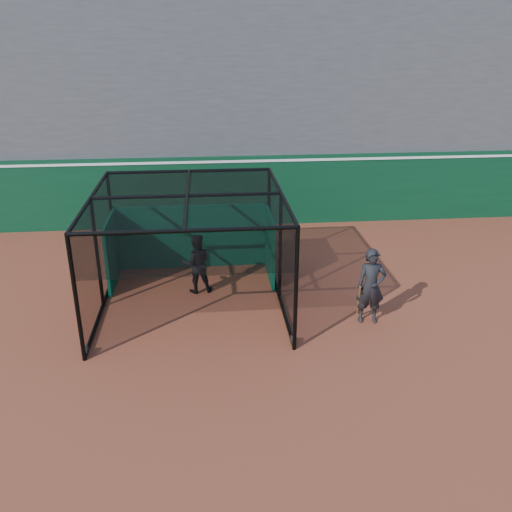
{
  "coord_description": "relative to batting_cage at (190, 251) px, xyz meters",
  "views": [
    {
      "loc": [
        -0.07,
        -10.27,
        6.56
      ],
      "look_at": [
        1.09,
        2.0,
        1.4
      ],
      "focal_mm": 38.0,
      "sensor_mm": 36.0,
      "label": 1
    }
  ],
  "objects": [
    {
      "name": "on_deck_player",
      "position": [
        4.27,
        -1.4,
        -0.51
      ],
      "size": [
        0.72,
        0.52,
        1.87
      ],
      "color": "black",
      "rests_on": "ground"
    },
    {
      "name": "batting_cage",
      "position": [
        0.0,
        0.0,
        0.0
      ],
      "size": [
        4.65,
        5.02,
        2.88
      ],
      "color": "black",
      "rests_on": "ground"
    },
    {
      "name": "batter",
      "position": [
        0.13,
        0.64,
        -0.62
      ],
      "size": [
        0.85,
        0.7,
        1.62
      ],
      "primitive_type": "imported",
      "rotation": [
        0.0,
        0.0,
        3.26
      ],
      "color": "black",
      "rests_on": "ground"
    },
    {
      "name": "outfield_wall",
      "position": [
        0.53,
        6.11,
        -0.15
      ],
      "size": [
        50.0,
        0.5,
        2.5
      ],
      "color": "#0A381E",
      "rests_on": "ground"
    },
    {
      "name": "grandstand",
      "position": [
        0.53,
        9.88,
        3.04
      ],
      "size": [
        50.0,
        7.85,
        8.95
      ],
      "color": "#4C4C4F",
      "rests_on": "ground"
    },
    {
      "name": "ground",
      "position": [
        0.53,
        -2.39,
        -1.44
      ],
      "size": [
        120.0,
        120.0,
        0.0
      ],
      "primitive_type": "plane",
      "color": "brown",
      "rests_on": "ground"
    }
  ]
}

